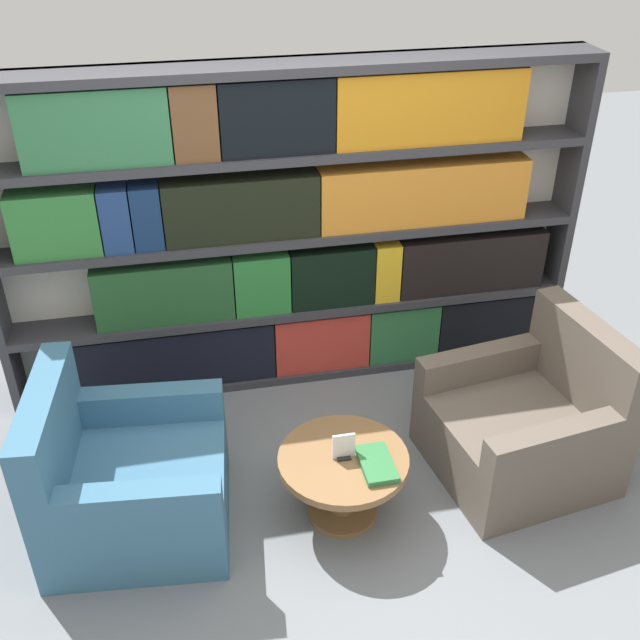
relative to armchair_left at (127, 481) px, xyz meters
name	(u,v)px	position (x,y,z in m)	size (l,w,h in m)	color
ground_plane	(345,532)	(1.03, -0.28, -0.28)	(14.00, 14.00, 0.00)	slate
bookshelf	(296,237)	(1.05, 1.13, 0.67)	(3.44, 0.30, 1.95)	silver
armchair_left	(127,481)	(0.00, 0.00, 0.00)	(0.93, 0.90, 0.84)	#386684
armchair_right	(526,425)	(2.08, 0.00, 0.00)	(0.97, 0.94, 0.84)	brown
coffee_table	(343,473)	(1.04, -0.15, -0.01)	(0.64, 0.64, 0.38)	brown
table_sign	(344,448)	(1.04, -0.15, 0.16)	(0.11, 0.06, 0.14)	black
stray_book	(377,464)	(1.18, -0.25, 0.12)	(0.15, 0.27, 0.03)	#2D703D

